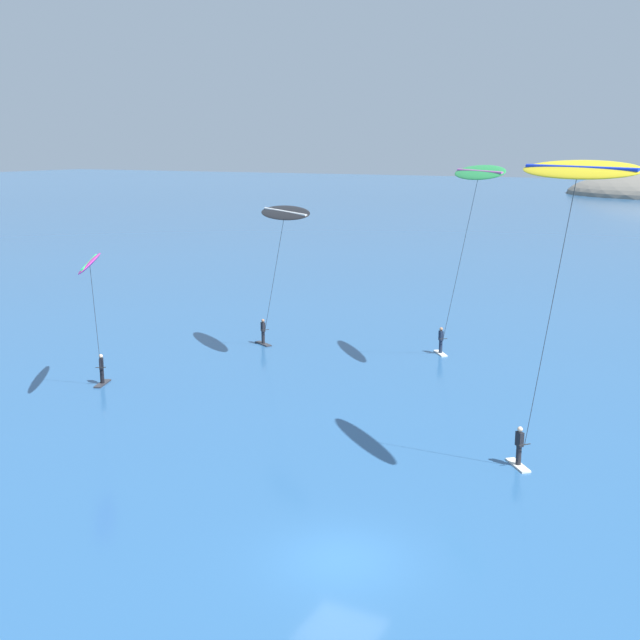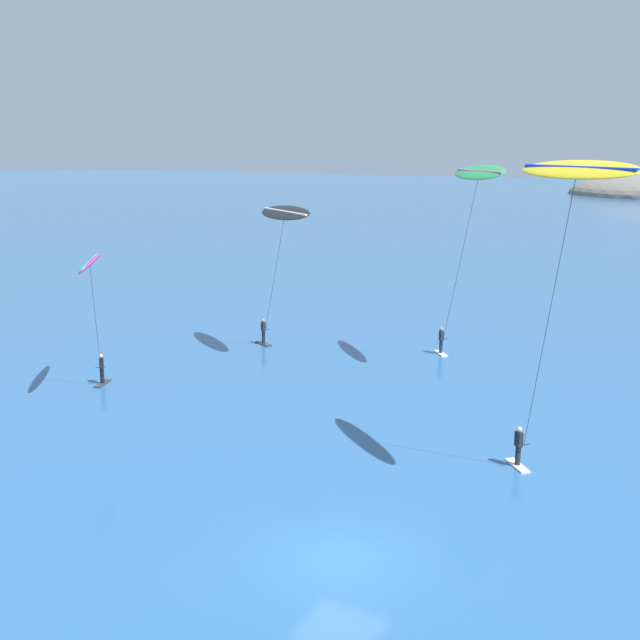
{
  "view_description": "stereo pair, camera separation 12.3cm",
  "coord_description": "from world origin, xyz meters",
  "px_view_note": "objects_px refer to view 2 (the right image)",
  "views": [
    {
      "loc": [
        10.08,
        -20.86,
        12.89
      ],
      "look_at": [
        -9.85,
        17.42,
        3.39
      ],
      "focal_mm": 45.0,
      "sensor_mm": 36.0,
      "label": 1
    },
    {
      "loc": [
        10.19,
        -20.8,
        12.89
      ],
      "look_at": [
        -9.85,
        17.42,
        3.39
      ],
      "focal_mm": 45.0,
      "sensor_mm": 36.0,
      "label": 2
    }
  ],
  "objects_px": {
    "kitesurfer_green": "(476,186)",
    "kitesurfer_black": "(283,221)",
    "kitesurfer_yellow": "(572,193)",
    "kitesurfer_magenta": "(91,274)"
  },
  "relations": [
    {
      "from": "kitesurfer_green",
      "to": "kitesurfer_black",
      "type": "xyz_separation_m",
      "value": [
        -11.18,
        -1.96,
        -2.22
      ]
    },
    {
      "from": "kitesurfer_yellow",
      "to": "kitesurfer_black",
      "type": "relative_size",
      "value": 1.33
    },
    {
      "from": "kitesurfer_yellow",
      "to": "kitesurfer_green",
      "type": "distance_m",
      "value": 16.13
    },
    {
      "from": "kitesurfer_green",
      "to": "kitesurfer_black",
      "type": "bearing_deg",
      "value": -170.06
    },
    {
      "from": "kitesurfer_green",
      "to": "kitesurfer_magenta",
      "type": "relative_size",
      "value": 1.59
    },
    {
      "from": "kitesurfer_magenta",
      "to": "kitesurfer_yellow",
      "type": "bearing_deg",
      "value": -1.97
    },
    {
      "from": "kitesurfer_green",
      "to": "kitesurfer_black",
      "type": "distance_m",
      "value": 11.57
    },
    {
      "from": "kitesurfer_green",
      "to": "kitesurfer_magenta",
      "type": "height_order",
      "value": "kitesurfer_green"
    },
    {
      "from": "kitesurfer_magenta",
      "to": "kitesurfer_green",
      "type": "bearing_deg",
      "value": 39.89
    },
    {
      "from": "kitesurfer_black",
      "to": "kitesurfer_magenta",
      "type": "relative_size",
      "value": 1.25
    }
  ]
}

